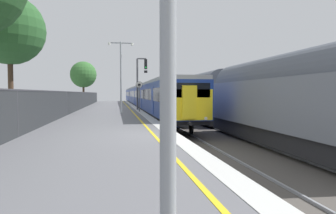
{
  "coord_description": "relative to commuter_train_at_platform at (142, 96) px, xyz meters",
  "views": [
    {
      "loc": [
        -1.83,
        -12.22,
        1.64
      ],
      "look_at": [
        1.29,
        6.14,
        0.82
      ],
      "focal_mm": 32.99,
      "sensor_mm": 36.0,
      "label": 1
    }
  ],
  "objects": [
    {
      "name": "speed_limit_sign",
      "position": [
        -1.85,
        -19.13,
        0.46
      ],
      "size": [
        0.59,
        0.08,
        2.71
      ],
      "color": "#59595B",
      "rests_on": "ground"
    },
    {
      "name": "ground",
      "position": [
        0.54,
        -34.41,
        -1.88
      ],
      "size": [
        17.4,
        110.0,
        1.21
      ],
      "color": "slate"
    },
    {
      "name": "freight_train_adjacent_track",
      "position": [
        4.0,
        -10.3,
        0.15
      ],
      "size": [
        2.6,
        59.63,
        4.43
      ],
      "color": "#232326",
      "rests_on": "ground"
    },
    {
      "name": "signal_gantry",
      "position": [
        -1.48,
        -15.34,
        1.98
      ],
      "size": [
        1.1,
        0.24,
        5.2
      ],
      "color": "#47474C",
      "rests_on": "ground"
    },
    {
      "name": "platform_back_fence",
      "position": [
        -7.55,
        -34.41,
        -0.33
      ],
      "size": [
        0.07,
        99.0,
        1.8
      ],
      "color": "#282B2D",
      "rests_on": "ground"
    },
    {
      "name": "background_tree_right",
      "position": [
        -9.15,
        5.37,
        3.32
      ],
      "size": [
        4.23,
        4.23,
        6.84
      ],
      "color": "#473323",
      "rests_on": "ground"
    },
    {
      "name": "commuter_train_at_platform",
      "position": [
        0.0,
        0.0,
        0.0
      ],
      "size": [
        2.83,
        61.15,
        3.81
      ],
      "color": "navy",
      "rests_on": "ground"
    },
    {
      "name": "background_tree_left",
      "position": [
        -10.38,
        -26.23,
        4.13
      ],
      "size": [
        4.24,
        4.24,
        7.65
      ],
      "color": "#473323",
      "rests_on": "ground"
    },
    {
      "name": "platform_lamp_mid",
      "position": [
        -3.49,
        -21.69,
        2.11
      ],
      "size": [
        2.0,
        0.2,
        5.74
      ],
      "color": "#93999E",
      "rests_on": "ground"
    }
  ]
}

